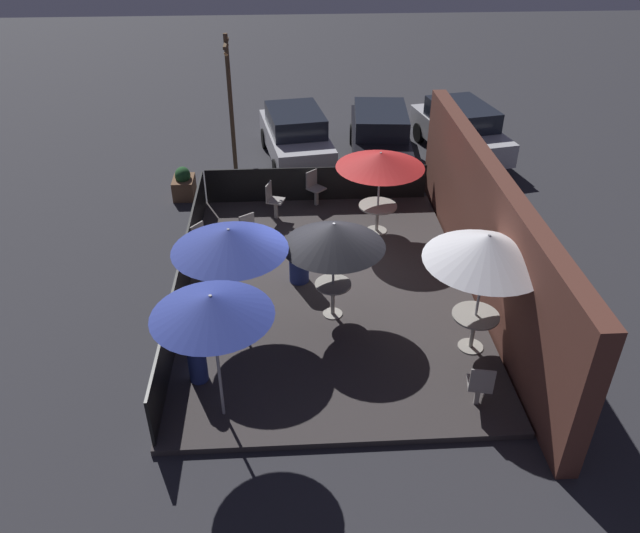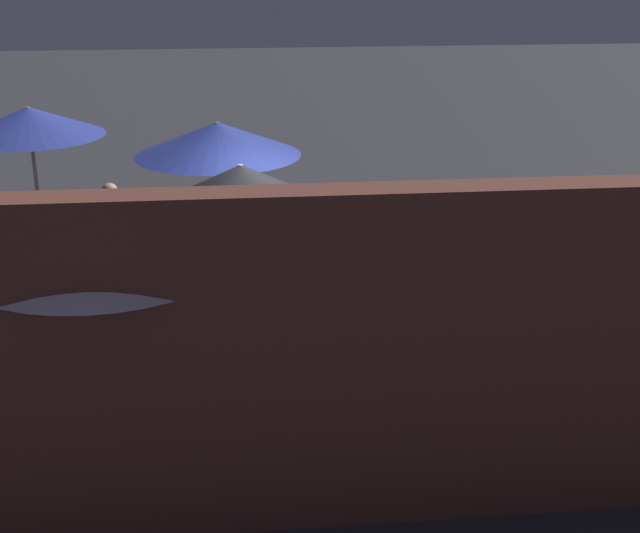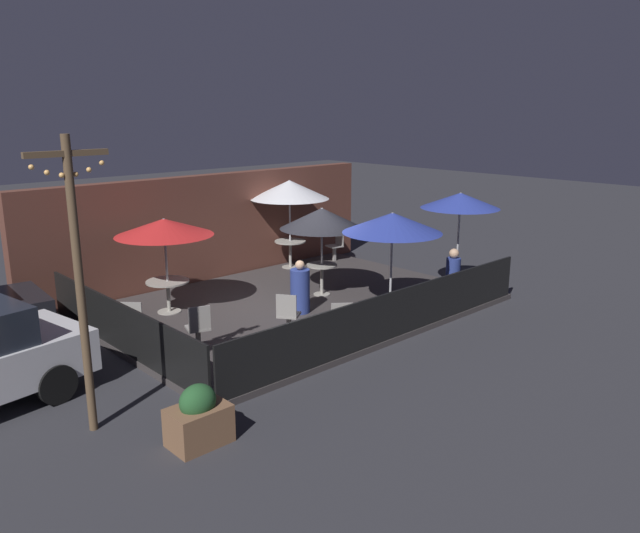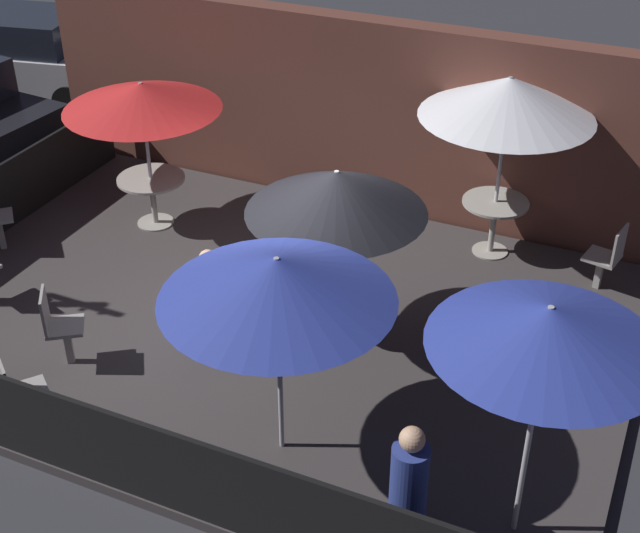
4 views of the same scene
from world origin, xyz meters
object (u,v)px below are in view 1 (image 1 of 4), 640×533
Objects in this scene: parked_car_1 at (380,134)px; patio_chair_3 at (315,187)px; parked_car_0 at (296,135)px; patron_1 at (299,261)px; patron_0 at (196,354)px; patio_chair_2 at (250,233)px; patio_umbrella_1 at (334,235)px; dining_table_0 at (378,210)px; patio_chair_1 at (273,199)px; light_post at (231,104)px; patio_umbrella_3 at (211,306)px; patio_chair_4 at (202,242)px; dining_table_2 at (475,321)px; patio_umbrella_4 at (229,239)px; patio_umbrella_2 at (487,248)px; planter_box at (184,184)px; dining_table_1 at (333,291)px; parked_car_2 at (460,129)px; patio_umbrella_0 at (380,160)px; patio_chair_0 at (480,384)px.

patio_chair_3 is at bearing -29.72° from parked_car_1.
patron_1 is at bearing -9.67° from parked_car_0.
patron_0 is at bearing 158.63° from patron_1.
patron_0 reaches higher than patio_chair_2.
patio_umbrella_1 reaches higher than dining_table_0.
light_post reaches higher than patio_chair_1.
patio_chair_2 is 1.01× the size of patio_chair_3.
patio_chair_3 is (-4.93, -0.12, -1.36)m from patio_umbrella_1.
patron_1 is at bearing 160.49° from patio_umbrella_3.
patio_chair_4 is 3.96m from patron_0.
light_post reaches higher than patio_umbrella_3.
patio_chair_2 is 0.20× the size of parked_car_1.
patio_chair_2 is at bearing -130.98° from dining_table_2.
patio_umbrella_4 is 3.18m from patio_chair_2.
dining_table_0 is 0.73× the size of patron_0.
patio_chair_4 is at bearing -6.20° from light_post.
patio_umbrella_2 is 2.60× the size of patio_chair_4.
dining_table_2 is 0.99× the size of planter_box.
patio_umbrella_4 is at bearing -82.27° from dining_table_1.
dining_table_0 is 5.25m from light_post.
parked_car_1 is at bearing 85.16° from patron_0.
dining_table_0 is at bearing 70.43° from patio_chair_2.
dining_table_1 is 0.17× the size of parked_car_0.
parked_car_2 reaches higher than patron_1.
planter_box is (-1.61, -2.51, -0.26)m from patio_chair_1.
planter_box is at bearing -62.51° from parked_car_0.
light_post is at bearing -148.39° from dining_table_2.
patron_0 is (4.32, -0.77, 0.07)m from patio_chair_2.
dining_table_2 is at bearing 65.10° from patio_umbrella_1.
patio_chair_4 is (2.06, -1.61, -0.00)m from patio_chair_1.
patio_chair_1 is 7.22m from parked_car_2.
light_post is at bearing 132.31° from patio_chair_1.
patio_umbrella_0 is at bearing 53.63° from patio_chair_4.
planter_box is at bearing -147.62° from patio_chair_3.
patio_umbrella_1 reaches higher than parked_car_1.
patio_umbrella_4 is at bearing -101.59° from dining_table_2.
parked_car_2 is (-10.19, 7.18, 0.14)m from patron_0.
patio_chair_3 is 0.22× the size of light_post.
patio_umbrella_3 is 2.06× the size of patron_1.
patio_umbrella_3 is 5.47m from patio_chair_2.
patio_chair_4 reaches higher than dining_table_0.
dining_table_2 is 6.60m from patio_chair_1.
patio_chair_2 is (0.82, -3.11, -0.06)m from dining_table_0.
dining_table_2 is 0.20× the size of parked_car_0.
dining_table_2 is at bearing -117.17° from patron_1.
parked_car_0 is at bearing 25.65° from patio_chair_0.
patron_1 reaches higher than patio_chair_4.
patron_1 is 5.97m from light_post.
patio_chair_4 is (-2.44, -0.88, -1.47)m from patio_umbrella_4.
patio_chair_1 is at bearing 97.83° from patron_0.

